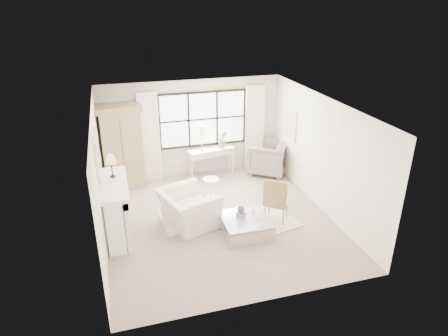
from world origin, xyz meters
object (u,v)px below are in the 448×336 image
(armoire, at_px, (122,146))
(console_table, at_px, (211,162))
(coffee_table, at_px, (245,226))
(club_armchair, at_px, (188,209))

(armoire, xyz_separation_m, console_table, (2.40, 0.06, -0.74))
(armoire, distance_m, coffee_table, 4.02)
(console_table, distance_m, coffee_table, 3.19)
(club_armchair, bearing_deg, armoire, 9.58)
(armoire, xyz_separation_m, club_armchair, (1.23, -2.41, -0.74))
(armoire, height_order, club_armchair, armoire)
(coffee_table, bearing_deg, club_armchair, 147.43)
(console_table, distance_m, club_armchair, 2.73)
(coffee_table, bearing_deg, armoire, 127.22)
(club_armchair, xyz_separation_m, coffee_table, (1.11, -0.72, -0.22))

